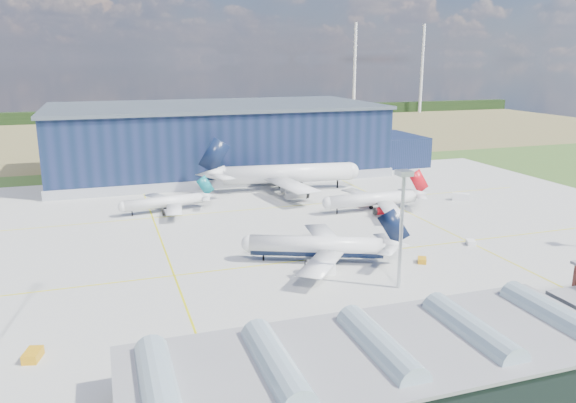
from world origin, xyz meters
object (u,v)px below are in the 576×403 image
Objects in this scene: airliner_regional at (163,197)px; gse_tug_a at (33,355)px; gse_van_b at (461,197)px; gse_tug_c at (349,200)px; light_mast_center at (402,210)px; gse_cart_a at (471,243)px; gse_tug_b at (422,260)px; airliner_red at (372,193)px; airliner_widebody at (288,164)px; gse_van_a at (320,268)px; airliner_navy at (317,236)px; hangar at (222,142)px.

airliner_regional reaches higher than gse_tug_a.
gse_tug_c is (-33.82, 9.42, -0.37)m from gse_van_b.
gse_cart_a is at bearing 30.79° from light_mast_center.
gse_tug_a is 77.44m from gse_tug_b.
light_mast_center is 0.67× the size of airliner_red.
light_mast_center is at bearing 108.97° from airliner_regional.
airliner_red is 12.90× the size of gse_tug_b.
airliner_widebody is 15.76× the size of gse_tug_a.
gse_van_b is at bearing 77.75° from gse_tug_b.
gse_cart_a is (17.38, 6.81, 0.02)m from gse_tug_b.
airliner_regional is 63.71m from gse_van_a.
gse_tug_c reaches higher than gse_cart_a.
gse_tug_b is (-8.87, -41.50, -5.01)m from airliner_red.
hangar is at bearing -68.14° from airliner_navy.
airliner_navy is 59.59m from gse_tug_a.
light_mast_center is 36.92m from gse_cart_a.
airliner_regional is 84.06m from gse_cart_a.
gse_van_b is at bearing -25.60° from airliner_widebody.
hangar is at bearing -68.16° from airliner_red.
airliner_navy is at bearing 108.53° from airliner_regional.
airliner_widebody is (16.00, 67.00, 2.96)m from airliner_navy.
light_mast_center reaches higher than gse_tug_b.
airliner_red is 52.00m from gse_van_a.
airliner_red is 36.07m from gse_cart_a.
gse_van_b is (64.35, 43.45, -0.14)m from gse_van_a.
airliner_navy reaches higher than gse_tug_c.
airliner_widebody reaches higher than airliner_navy.
gse_van_a is at bearing 98.08° from airliner_navy.
hangar is 52.90× the size of gse_cart_a.
airliner_navy is 13.43× the size of gse_cart_a.
hangar reaches higher than airliner_red.
gse_van_b is 1.42× the size of gse_tug_c.
airliner_red is at bearing 49.53° from gse_tug_a.
gse_van_a is at bearing -104.75° from gse_tug_c.
gse_cart_a is at bearing -157.74° from airliner_navy.
gse_tug_b is 18.67m from gse_cart_a.
gse_cart_a is (40.68, 5.94, -0.69)m from gse_van_a.
gse_van_a reaches higher than gse_tug_b.
gse_tug_c is at bearing 106.77° from gse_van_b.
gse_tug_b is (11.66, 10.50, -14.86)m from light_mast_center.
gse_tug_a is at bearing -113.34° from hangar.
hangar reaches higher than airliner_widebody.
gse_van_a is at bearing 33.72° from gse_tug_a.
gse_tug_c is (55.22, -5.76, -3.92)m from airliner_regional.
light_mast_center is at bearing -129.30° from gse_van_a.
light_mast_center is at bearing -86.70° from hangar.
gse_van_a is at bearing 135.67° from light_mast_center.
gse_tug_b is at bearing -82.40° from gse_tug_c.
light_mast_center is 4.59× the size of gse_van_b.
gse_van_b is at bearing -126.24° from airliner_navy.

